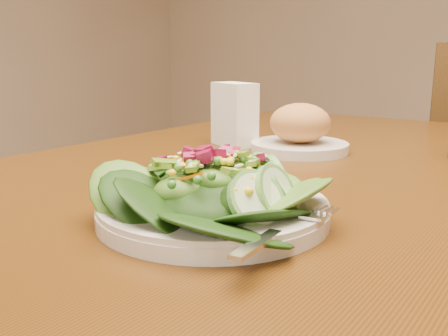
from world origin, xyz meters
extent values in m
cube|color=#492908|center=(0.00, 0.00, 0.73)|extent=(0.90, 1.40, 0.04)
cylinder|color=#43290D|center=(-0.39, 0.64, 0.35)|extent=(0.07, 0.07, 0.71)
cylinder|color=#43290D|center=(-0.11, 1.27, 0.22)|extent=(0.04, 0.04, 0.43)
cylinder|color=#43290D|center=(0.00, 0.90, 0.22)|extent=(0.04, 0.04, 0.43)
cylinder|color=silver|center=(0.05, -0.29, 0.76)|extent=(0.25, 0.25, 0.02)
ellipsoid|color=black|center=(0.05, -0.29, 0.78)|extent=(0.17, 0.17, 0.04)
cube|color=silver|center=(0.15, -0.32, 0.77)|extent=(0.05, 0.18, 0.01)
cylinder|color=silver|center=(-0.06, 0.11, 0.76)|extent=(0.18, 0.18, 0.02)
ellipsoid|color=#A77444|center=(-0.06, 0.11, 0.80)|extent=(0.11, 0.11, 0.07)
cube|color=white|center=(-0.19, 0.10, 0.81)|extent=(0.11, 0.08, 0.12)
cube|color=white|center=(-0.19, 0.10, 0.82)|extent=(0.09, 0.07, 0.10)
camera|label=1|loc=(0.36, -0.70, 0.92)|focal=40.00mm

